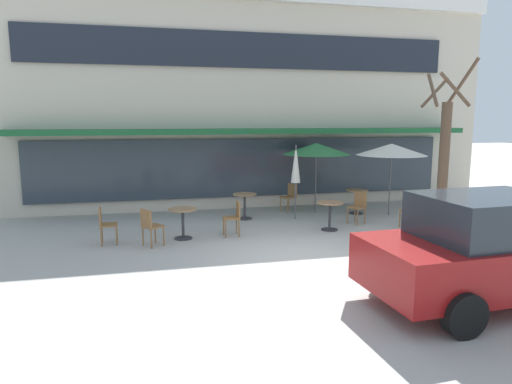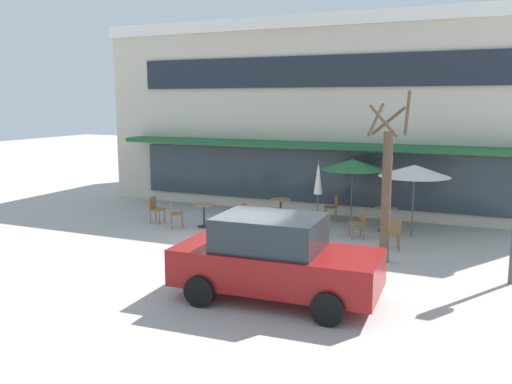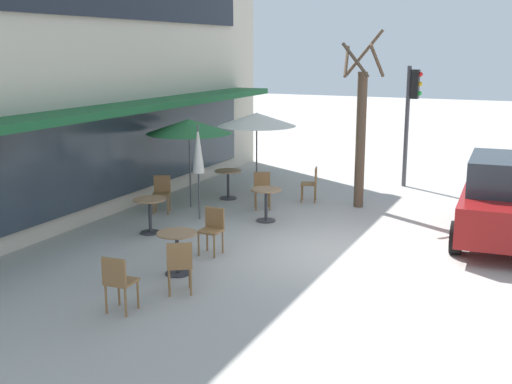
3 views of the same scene
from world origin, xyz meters
TOP-DOWN VIEW (x-y plane):
  - ground_plane at (0.00, 0.00)m, footprint 80.00×80.00m
  - building_facade at (0.00, 9.96)m, footprint 17.11×9.10m
  - cafe_table_near_wall at (1.49, 2.42)m, footprint 0.70×0.70m
  - cafe_table_streetside at (-0.44, 4.28)m, footprint 0.70×0.70m
  - cafe_table_by_tree at (-2.38, 2.41)m, footprint 0.70×0.70m
  - cafe_table_mid_patio at (3.13, 4.22)m, footprint 0.70×0.70m
  - patio_umbrella_green_folded at (1.00, 3.89)m, footprint 0.28×0.28m
  - patio_umbrella_cream_folded at (1.92, 4.65)m, footprint 2.10×2.10m
  - patio_umbrella_corner_open at (4.00, 3.79)m, footprint 2.10×2.10m
  - cafe_chair_0 at (3.72, 2.11)m, footprint 0.49×0.49m
  - cafe_chair_1 at (-4.19, 2.32)m, footprint 0.42×0.42m
  - cafe_chair_2 at (-3.17, 1.89)m, footprint 0.55×0.55m
  - cafe_chair_3 at (-1.10, 2.41)m, footprint 0.40×0.40m
  - cafe_chair_4 at (2.58, 3.00)m, footprint 0.54×0.54m
  - cafe_chair_5 at (1.20, 5.03)m, footprint 0.53×0.53m
  - parked_sedan at (2.15, -2.70)m, footprint 4.28×2.17m
  - street_tree at (3.72, 0.88)m, footprint 1.06×1.01m

SIDE VIEW (x-z plane):
  - ground_plane at x=0.00m, z-range 0.00..0.00m
  - cafe_table_near_wall at x=1.49m, z-range 0.14..0.90m
  - cafe_table_streetside at x=-0.44m, z-range 0.14..0.90m
  - cafe_table_by_tree at x=-2.38m, z-range 0.14..0.90m
  - cafe_table_mid_patio at x=3.13m, z-range 0.14..0.90m
  - cafe_chair_0 at x=3.72m, z-range 0.08..0.97m
  - cafe_chair_1 at x=-4.19m, z-range 0.08..0.97m
  - cafe_chair_2 at x=-3.17m, z-range 0.08..0.97m
  - cafe_chair_3 at x=-1.10m, z-range 0.08..0.97m
  - cafe_chair_4 at x=2.58m, z-range 0.08..0.97m
  - cafe_chair_5 at x=1.20m, z-range 0.08..0.97m
  - parked_sedan at x=2.15m, z-range 0.00..1.76m
  - patio_umbrella_green_folded at x=1.00m, z-range 0.53..2.73m
  - street_tree at x=3.72m, z-range -0.25..4.09m
  - patio_umbrella_cream_folded at x=1.92m, z-range 0.92..3.12m
  - patio_umbrella_corner_open at x=4.00m, z-range 0.92..3.12m
  - building_facade at x=0.00m, z-range 0.00..7.06m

